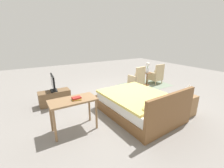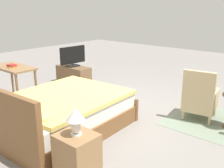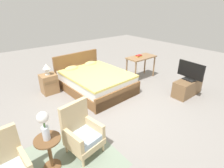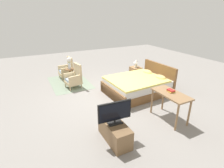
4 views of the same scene
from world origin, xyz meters
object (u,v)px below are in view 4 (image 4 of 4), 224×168
(nightstand, at_px, (135,73))
(tv_stand, at_px, (115,132))
(flower_vase, at_px, (69,62))
(tv_flatscreen, at_px, (115,113))
(bed, at_px, (138,85))
(table_lamp, at_px, (136,62))
(vanity_desk, at_px, (171,97))
(book_stack, at_px, (171,91))
(side_table, at_px, (70,74))
(armchair_by_window_left, at_px, (67,70))
(armchair_by_window_right, at_px, (74,78))

(nightstand, distance_m, tv_stand, 4.01)
(flower_vase, distance_m, tv_flatscreen, 4.01)
(flower_vase, bearing_deg, bed, 42.02)
(tv_flatscreen, bearing_deg, nightstand, 139.16)
(flower_vase, bearing_deg, tv_stand, -0.62)
(nightstand, xyz_separation_m, table_lamp, (-0.00, 0.00, 0.50))
(tv_stand, bearing_deg, tv_flatscreen, -4.29)
(vanity_desk, distance_m, book_stack, 0.17)
(side_table, xyz_separation_m, tv_stand, (4.00, -0.04, -0.14))
(table_lamp, xyz_separation_m, book_stack, (2.86, -0.85, 0.02))
(tv_flatscreen, xyz_separation_m, book_stack, (-0.18, 1.78, 0.07))
(armchair_by_window_left, height_order, flower_vase, flower_vase)
(armchair_by_window_left, xyz_separation_m, nightstand, (1.56, 2.58, -0.10))
(flower_vase, xyz_separation_m, tv_flatscreen, (4.01, -0.04, -0.15))
(vanity_desk, bearing_deg, book_stack, 144.27)
(nightstand, bearing_deg, tv_stand, -40.86)
(bed, relative_size, table_lamp, 6.68)
(armchair_by_window_left, xyz_separation_m, book_stack, (4.42, 1.73, 0.42))
(armchair_by_window_right, height_order, nightstand, armchair_by_window_right)
(bed, height_order, book_stack, bed)
(armchair_by_window_right, relative_size, flower_vase, 1.93)
(bed, distance_m, flower_vase, 2.92)
(book_stack, bearing_deg, table_lamp, 163.44)
(tv_stand, bearing_deg, vanity_desk, 93.41)
(nightstand, distance_m, tv_flatscreen, 4.04)
(bed, distance_m, vanity_desk, 1.83)
(side_table, bearing_deg, book_stack, 24.35)
(armchair_by_window_left, bearing_deg, bed, 35.09)
(tv_flatscreen, bearing_deg, table_lamp, 139.15)
(bed, height_order, armchair_by_window_left, bed)
(side_table, relative_size, table_lamp, 1.79)
(armchair_by_window_left, height_order, nightstand, armchair_by_window_left)
(flower_vase, distance_m, book_stack, 4.20)
(vanity_desk, bearing_deg, side_table, -156.70)
(armchair_by_window_right, relative_size, vanity_desk, 0.88)
(side_table, height_order, flower_vase, flower_vase)
(tv_stand, distance_m, tv_flatscreen, 0.50)
(bed, height_order, flower_vase, flower_vase)
(tv_stand, xyz_separation_m, vanity_desk, (-0.10, 1.72, 0.43))
(bed, bearing_deg, tv_stand, -46.17)
(armchair_by_window_right, bearing_deg, bed, 51.00)
(armchair_by_window_left, bearing_deg, book_stack, 21.33)
(table_lamp, distance_m, book_stack, 2.98)
(bed, relative_size, vanity_desk, 2.12)
(armchair_by_window_left, distance_m, side_table, 0.59)
(table_lamp, height_order, tv_flatscreen, tv_flatscreen)
(nightstand, bearing_deg, bed, -30.02)
(armchair_by_window_left, distance_m, table_lamp, 3.04)
(nightstand, height_order, tv_stand, nightstand)
(flower_vase, relative_size, tv_stand, 0.50)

